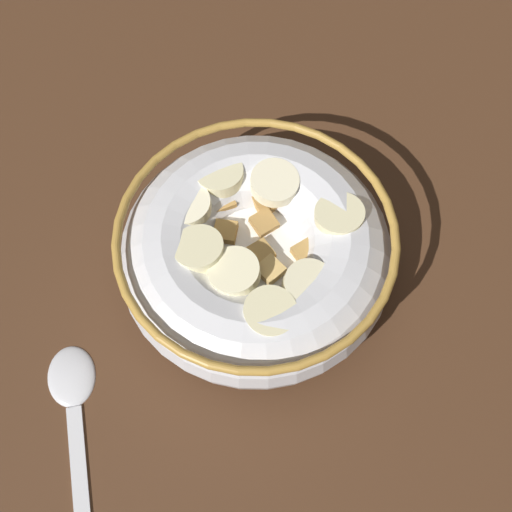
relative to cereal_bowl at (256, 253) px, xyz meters
The scene contains 3 objects.
ground_plane 4.44cm from the cereal_bowl, 141.11° to the right, with size 94.42×94.42×2.00cm, color #472B19.
cereal_bowl is the anchor object (origin of this frame).
spoon 15.54cm from the cereal_bowl, 100.74° to the left, with size 14.63×6.00×0.80cm.
Camera 1 is at (-17.59, 9.04, 43.54)cm, focal length 46.56 mm.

